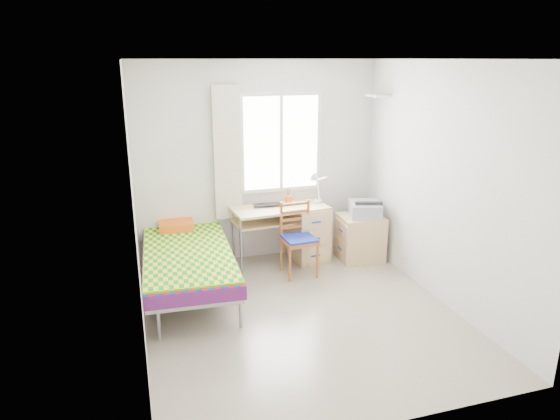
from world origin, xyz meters
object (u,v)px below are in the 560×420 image
object	(u,v)px
printer	(365,209)
bed	(187,254)
desk	(303,230)
chair	(298,234)
cabinet	(360,238)

from	to	relation	value
printer	bed	bearing A→B (deg)	-156.76
desk	chair	xyz separation A→B (m)	(-0.20, -0.39, 0.10)
bed	cabinet	distance (m)	2.35
chair	printer	xyz separation A→B (m)	(0.98, 0.17, 0.19)
chair	cabinet	bearing A→B (deg)	7.01
bed	cabinet	bearing A→B (deg)	9.50
cabinet	printer	distance (m)	0.41
bed	chair	size ratio (longest dim) A/B	2.34
bed	cabinet	world-z (taller)	bed
bed	desk	xyz separation A→B (m)	(1.59, 0.48, -0.03)
desk	cabinet	size ratio (longest dim) A/B	2.08
chair	printer	world-z (taller)	chair
bed	chair	distance (m)	1.40
bed	chair	world-z (taller)	chair
chair	printer	size ratio (longest dim) A/B	1.69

